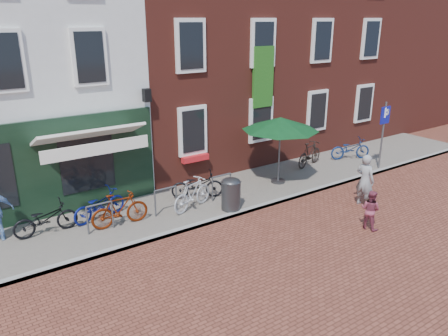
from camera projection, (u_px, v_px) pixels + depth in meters
ground at (230, 218)px, 12.94m from camera, size 80.00×80.00×0.00m
sidewalk at (229, 194)px, 14.63m from camera, size 24.00×3.00×0.10m
building_brick_mid at (172, 35)px, 17.84m from camera, size 6.00×8.00×10.00m
building_brick_right at (282, 32)px, 21.06m from camera, size 6.00×8.00×10.00m
filler_right at (368, 40)px, 24.70m from camera, size 7.00×8.00×9.00m
litter_bin at (231, 192)px, 13.16m from camera, size 0.59×0.59×1.08m
parking_sign at (384, 125)px, 16.44m from camera, size 0.50×0.08×2.60m
parasol at (281, 121)px, 14.81m from camera, size 2.66×2.66×2.46m
woman at (365, 180)px, 13.60m from camera, size 0.47×0.65×1.69m
boy at (370, 210)px, 12.15m from camera, size 0.53×0.63×1.14m
bicycle_0 at (46, 219)px, 11.68m from camera, size 1.68×0.60×0.88m
bicycle_1 at (120, 209)px, 12.13m from camera, size 1.65×0.55×0.98m
bicycle_2 at (99, 205)px, 12.55m from camera, size 1.77×0.99×0.88m
bicycle_3 at (192, 194)px, 13.22m from camera, size 1.69×0.95×0.98m
bicycle_4 at (197, 185)px, 14.05m from camera, size 1.77×1.25×0.88m
bicycle_5 at (310, 154)px, 17.10m from camera, size 1.69×0.87×0.98m
bicycle_6 at (350, 149)px, 17.97m from camera, size 1.77×1.21×0.88m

